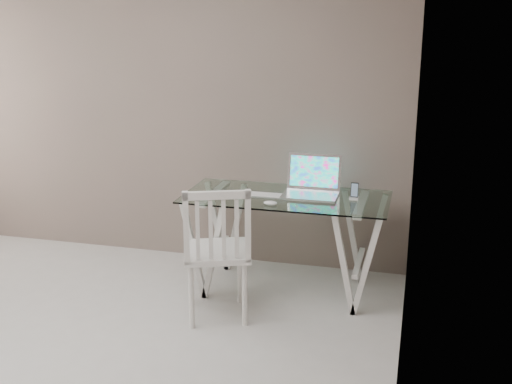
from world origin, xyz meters
TOP-DOWN VIEW (x-y plane):
  - desk at (1.11, 1.72)m, footprint 1.50×0.70m
  - chair at (0.77, 1.12)m, footprint 0.57×0.57m
  - laptop at (1.28, 1.83)m, footprint 0.40×0.34m
  - keyboard at (0.96, 1.70)m, footprint 0.31×0.13m
  - mouse at (1.05, 1.47)m, footprint 0.10×0.06m
  - phone_dock at (1.60, 1.77)m, footprint 0.07×0.07m

SIDE VIEW (x-z plane):
  - desk at x=1.11m, z-range 0.01..0.76m
  - chair at x=0.77m, z-range 0.05..1.01m
  - keyboard at x=0.96m, z-range 0.75..0.75m
  - mouse at x=1.05m, z-range 0.75..0.78m
  - phone_dock at x=1.60m, z-range 0.72..0.84m
  - laptop at x=1.28m, z-range 0.67..0.95m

